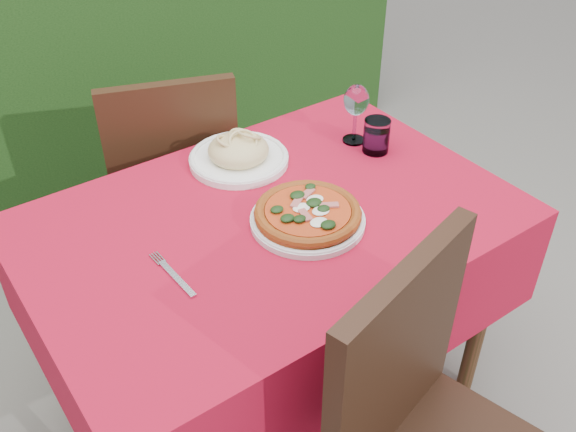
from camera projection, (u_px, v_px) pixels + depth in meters
ground at (274, 395)px, 2.13m from camera, size 60.00×60.00×0.00m
dining_table at (272, 259)px, 1.77m from camera, size 1.26×0.86×0.75m
chair_far at (174, 177)px, 2.21m from camera, size 0.54×0.54×0.93m
pizza_plate at (308, 215)px, 1.64m from camera, size 0.31×0.31×0.06m
pasta_plate at (239, 154)px, 1.87m from camera, size 0.29×0.29×0.08m
water_glass at (376, 137)px, 1.91m from camera, size 0.08×0.08×0.10m
wine_glass at (356, 103)px, 1.90m from camera, size 0.08×0.08×0.19m
fork at (177, 279)px, 1.48m from camera, size 0.03×0.20×0.01m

